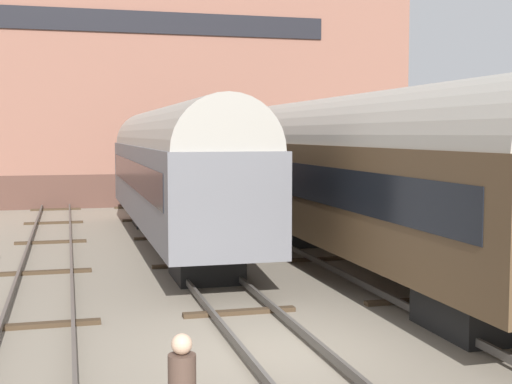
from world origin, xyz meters
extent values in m
plane|color=slate|center=(0.00, 0.00, 0.00)|extent=(200.00, 200.00, 0.00)
cube|color=#4C4742|center=(-3.67, 0.00, 0.18)|extent=(0.08, 60.00, 0.16)
cube|color=#3D2D1E|center=(-4.39, 3.00, 0.05)|extent=(2.60, 0.24, 0.10)
cube|color=#3D2D1E|center=(-4.39, 9.00, 0.05)|extent=(2.60, 0.24, 0.10)
cube|color=#3D2D1E|center=(-4.39, 15.00, 0.05)|extent=(2.60, 0.24, 0.10)
cube|color=#3D2D1E|center=(-4.39, 21.00, 0.05)|extent=(2.60, 0.24, 0.10)
cube|color=#3D2D1E|center=(-4.39, 27.00, 0.05)|extent=(2.60, 0.24, 0.10)
cube|color=#4C4742|center=(-0.72, 0.00, 0.18)|extent=(0.08, 60.00, 0.16)
cube|color=#4C4742|center=(0.72, 0.00, 0.18)|extent=(0.08, 60.00, 0.16)
cube|color=#3D2D1E|center=(0.00, 3.00, 0.05)|extent=(2.60, 0.24, 0.10)
cube|color=#3D2D1E|center=(0.00, 9.00, 0.05)|extent=(2.60, 0.24, 0.10)
cube|color=#3D2D1E|center=(0.00, 15.00, 0.05)|extent=(2.60, 0.24, 0.10)
cube|color=#3D2D1E|center=(0.00, 21.00, 0.05)|extent=(2.60, 0.24, 0.10)
cube|color=#3D2D1E|center=(0.00, 27.00, 0.05)|extent=(2.60, 0.24, 0.10)
cube|color=#4C4742|center=(3.67, 0.00, 0.18)|extent=(0.08, 60.00, 0.16)
cube|color=#3D2D1E|center=(4.39, 3.00, 0.05)|extent=(2.60, 0.24, 0.10)
cube|color=#3D2D1E|center=(4.39, 9.00, 0.05)|extent=(2.60, 0.24, 0.10)
cube|color=#3D2D1E|center=(4.39, 15.00, 0.05)|extent=(2.60, 0.24, 0.10)
cube|color=#3D2D1E|center=(4.39, 21.00, 0.05)|extent=(2.60, 0.24, 0.10)
cube|color=#3D2D1E|center=(4.39, 27.00, 0.05)|extent=(2.60, 0.24, 0.10)
cube|color=black|center=(4.39, 12.63, 0.50)|extent=(1.80, 2.40, 1.00)
cube|color=black|center=(4.39, 0.35, 0.50)|extent=(1.80, 2.40, 1.00)
cube|color=#4C3823|center=(4.39, 6.49, 2.39)|extent=(3.04, 18.90, 2.78)
cube|color=black|center=(4.39, 6.49, 2.72)|extent=(3.08, 17.39, 1.00)
cylinder|color=gray|center=(4.39, 6.49, 3.78)|extent=(2.89, 18.52, 2.89)
cube|color=black|center=(0.00, 19.31, 0.50)|extent=(1.80, 2.40, 1.00)
cube|color=black|center=(0.00, 7.10, 0.50)|extent=(1.80, 2.40, 1.00)
cube|color=slate|center=(0.00, 13.21, 2.33)|extent=(2.99, 18.77, 2.67)
cube|color=black|center=(0.00, 13.21, 2.65)|extent=(3.03, 17.27, 0.96)
cylinder|color=gray|center=(0.00, 13.21, 3.67)|extent=(2.84, 18.40, 2.84)
cylinder|color=brown|center=(5.85, 5.62, 0.46)|extent=(0.20, 0.20, 0.91)
cylinder|color=brown|center=(8.44, 5.62, 0.46)|extent=(0.20, 0.20, 0.91)
sphere|color=tan|center=(-2.51, -4.69, 1.73)|extent=(0.24, 0.24, 0.24)
cube|color=#4F342A|center=(-2.48, 33.28, 0.93)|extent=(38.00, 11.36, 1.86)
cube|color=brown|center=(-2.48, 33.28, 10.21)|extent=(38.00, 11.36, 16.71)
cube|color=black|center=(-2.48, 27.55, 10.21)|extent=(26.60, 0.10, 1.20)
camera|label=1|loc=(-3.70, -12.45, 4.08)|focal=50.00mm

